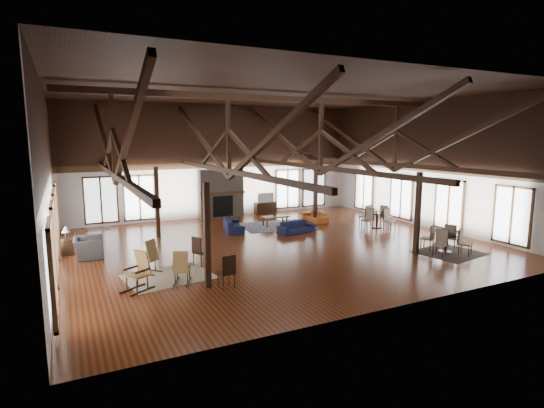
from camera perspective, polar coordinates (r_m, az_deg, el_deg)
name	(u,v)px	position (r m, az deg, el deg)	size (l,w,h in m)	color
floor	(277,245)	(17.16, 0.66, -5.50)	(16.00, 16.00, 0.00)	#662E15
ceiling	(277,92)	(16.71, 0.70, 14.85)	(16.00, 14.00, 0.02)	black
wall_back	(218,161)	(23.11, -7.24, 5.70)	(16.00, 0.02, 6.00)	silver
wall_front	(406,190)	(10.93, 17.56, 1.80)	(16.00, 0.02, 6.00)	silver
wall_left	(47,179)	(14.88, -28.00, 2.96)	(0.02, 14.00, 6.00)	silver
wall_right	(427,165)	(21.50, 20.13, 4.99)	(0.02, 14.00, 6.00)	silver
roof_truss	(277,144)	(16.62, 0.69, 8.08)	(15.60, 14.07, 3.14)	black
post_grid	(277,207)	(16.85, 0.67, -0.47)	(8.16, 7.16, 3.05)	black
fireplace	(221,194)	(22.96, -6.89, 1.39)	(2.50, 0.69, 2.60)	#716556
ceiling_fan	(301,152)	(15.99, 3.93, 6.96)	(1.60, 1.60, 0.75)	black
sofa_navy_front	(296,227)	(19.26, 3.30, -3.14)	(1.74, 0.68, 0.51)	#131635
sofa_navy_left	(234,225)	(19.64, -5.19, -2.85)	(0.75, 1.91, 0.56)	#131935
sofa_orange	(315,217)	(21.98, 5.80, -1.69)	(0.65, 1.67, 0.49)	#A85720
coffee_table	(275,217)	(20.66, 0.42, -1.79)	(1.33, 0.73, 0.49)	#5A311B
vase	(275,214)	(20.73, 0.37, -1.32)	(0.19, 0.19, 0.19)	#B2B2B2
armchair	(89,248)	(16.66, -23.42, -5.40)	(0.98, 1.12, 0.73)	#353538
side_table_lamp	(67,244)	(17.37, -25.88, -4.84)	(0.43, 0.43, 1.09)	black
rocking_chair_a	(149,257)	(14.09, -16.20, -6.91)	(0.91, 0.93, 1.10)	olive
rocking_chair_b	(181,268)	(12.89, -12.08, -8.44)	(0.71, 0.88, 1.00)	olive
rocking_chair_c	(140,271)	(12.69, -17.36, -8.64)	(1.00, 0.86, 1.14)	olive
side_chair_a	(199,249)	(14.47, -9.82, -5.97)	(0.58, 0.58, 1.01)	black
side_chair_b	(228,269)	(12.23, -6.00, -8.70)	(0.47, 0.47, 1.00)	black
cafe_table_near	(446,240)	(17.26, 22.34, -4.47)	(1.84, 1.84, 0.96)	black
cafe_table_far	(377,217)	(20.89, 13.94, -1.75)	(1.96, 1.96, 1.00)	black
cup_near	(446,233)	(17.18, 22.38, -3.64)	(0.12, 0.12, 0.09)	#B2B2B2
cup_far	(376,212)	(20.81, 13.82, -1.03)	(0.12, 0.12, 0.09)	#B2B2B2
tv_console	(265,208)	(24.19, -0.89, -0.50)	(1.25, 0.47, 0.63)	black
television	(265,198)	(24.10, -0.94, 0.87)	(0.95, 0.13, 0.55)	#B2B2B2
rug_tan	(169,277)	(13.73, -13.73, -9.46)	(2.53, 1.99, 0.01)	tan
rug_navy	(276,226)	(20.75, 0.59, -2.94)	(3.31, 2.48, 0.01)	#1A1F49
rug_dark	(449,253)	(17.34, 22.74, -6.04)	(2.17, 1.98, 0.01)	black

